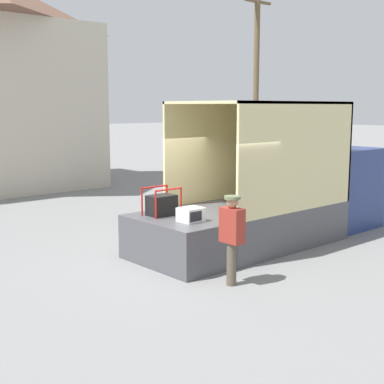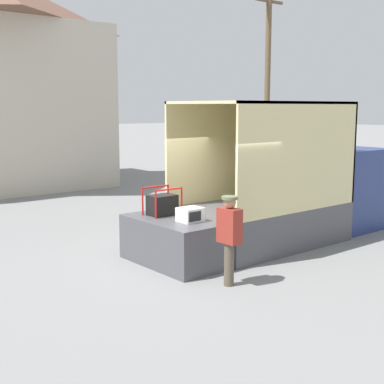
{
  "view_description": "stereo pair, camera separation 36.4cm",
  "coord_description": "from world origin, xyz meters",
  "px_view_note": "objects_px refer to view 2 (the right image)",
  "views": [
    {
      "loc": [
        -7.43,
        -8.27,
        3.2
      ],
      "look_at": [
        -0.34,
        -0.2,
        1.49
      ],
      "focal_mm": 50.0,
      "sensor_mm": 36.0,
      "label": 1
    },
    {
      "loc": [
        -7.15,
        -8.5,
        3.2
      ],
      "look_at": [
        -0.34,
        -0.2,
        1.49
      ],
      "focal_mm": 50.0,
      "sensor_mm": 36.0,
      "label": 2
    }
  ],
  "objects_px": {
    "utility_pole": "(267,79)",
    "worker_person": "(229,232)",
    "portable_generator": "(163,204)",
    "microwave": "(190,215)",
    "box_truck": "(299,198)"
  },
  "relations": [
    {
      "from": "portable_generator",
      "to": "worker_person",
      "type": "bearing_deg",
      "value": -94.01
    },
    {
      "from": "portable_generator",
      "to": "worker_person",
      "type": "height_order",
      "value": "worker_person"
    },
    {
      "from": "portable_generator",
      "to": "utility_pole",
      "type": "distance_m",
      "value": 16.38
    },
    {
      "from": "box_truck",
      "to": "microwave",
      "type": "bearing_deg",
      "value": -173.89
    },
    {
      "from": "portable_generator",
      "to": "utility_pole",
      "type": "bearing_deg",
      "value": 35.1
    },
    {
      "from": "worker_person",
      "to": "utility_pole",
      "type": "distance_m",
      "value": 17.86
    },
    {
      "from": "box_truck",
      "to": "portable_generator",
      "type": "bearing_deg",
      "value": 172.99
    },
    {
      "from": "worker_person",
      "to": "portable_generator",
      "type": "bearing_deg",
      "value": 85.99
    },
    {
      "from": "worker_person",
      "to": "utility_pole",
      "type": "bearing_deg",
      "value": 40.73
    },
    {
      "from": "box_truck",
      "to": "portable_generator",
      "type": "distance_m",
      "value": 3.91
    },
    {
      "from": "portable_generator",
      "to": "utility_pole",
      "type": "relative_size",
      "value": 0.08
    },
    {
      "from": "microwave",
      "to": "worker_person",
      "type": "distance_m",
      "value": 1.34
    },
    {
      "from": "utility_pole",
      "to": "worker_person",
      "type": "bearing_deg",
      "value": -139.27
    },
    {
      "from": "microwave",
      "to": "utility_pole",
      "type": "height_order",
      "value": "utility_pole"
    },
    {
      "from": "microwave",
      "to": "utility_pole",
      "type": "relative_size",
      "value": 0.05
    }
  ]
}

